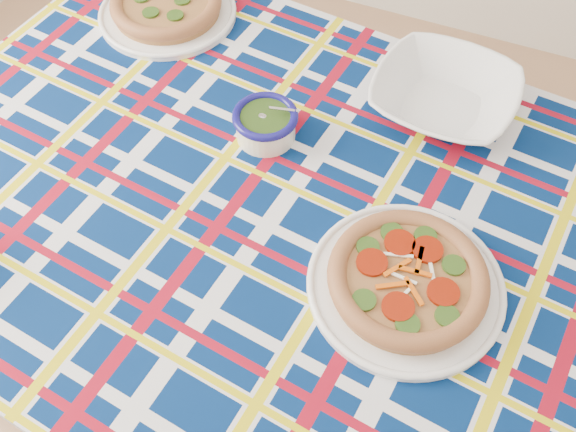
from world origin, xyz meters
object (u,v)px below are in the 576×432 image
at_px(dining_table, 316,248).
at_px(pesto_bowl, 265,122).
at_px(main_focaccia_plate, 408,278).
at_px(serving_bowl, 444,97).

relative_size(dining_table, pesto_bowl, 14.01).
distance_m(dining_table, main_focaccia_plate, 0.24).
bearing_deg(dining_table, serving_bowl, 77.55).
bearing_deg(pesto_bowl, serving_bowl, 34.63).
relative_size(dining_table, serving_bowl, 6.27).
xyz_separation_m(pesto_bowl, serving_bowl, (0.32, 0.22, -0.00)).
distance_m(pesto_bowl, serving_bowl, 0.38).
bearing_deg(serving_bowl, dining_table, -109.35).
height_order(main_focaccia_plate, pesto_bowl, pesto_bowl).
distance_m(main_focaccia_plate, serving_bowl, 0.46).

